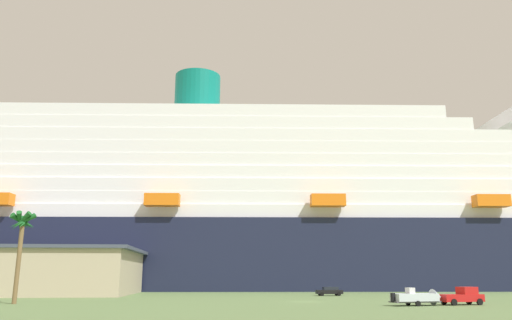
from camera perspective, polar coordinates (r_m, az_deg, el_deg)
ground_plane at (r=102.28m, az=2.53°, el=-15.22°), size 600.00×600.00×0.00m
cruise_ship at (r=134.63m, az=6.14°, el=-6.76°), size 264.91×52.29×66.05m
pickup_truck at (r=69.50m, az=22.74°, el=-14.33°), size 5.87×3.08×2.20m
small_boat_on_trailer at (r=65.95m, az=18.42°, el=-14.85°), size 7.72×3.21×2.15m
palm_tree at (r=73.87m, az=-25.42°, el=-7.22°), size 3.57×3.48×12.06m
parked_car_red_hatchback at (r=93.02m, az=-23.45°, el=-13.87°), size 4.37×2.11×1.58m
parked_car_black_coupe at (r=94.28m, az=8.50°, el=-14.76°), size 4.77×2.18×1.58m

